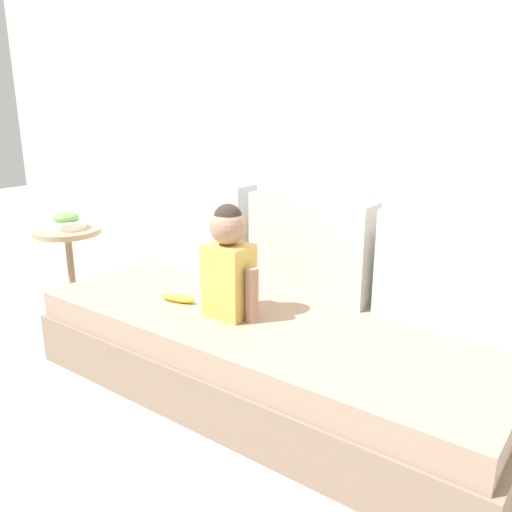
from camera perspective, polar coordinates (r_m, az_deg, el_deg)
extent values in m
plane|color=#B2ADA3|center=(2.46, 1.33, -13.98)|extent=(12.00, 12.00, 0.00)
cube|color=silver|center=(2.59, 8.96, 14.52)|extent=(5.30, 0.10, 2.32)
cube|color=#826C5B|center=(2.40, 1.35, -11.58)|extent=(2.10, 0.86, 0.23)
cube|color=gray|center=(2.32, 1.38, -7.69)|extent=(2.03, 0.84, 0.12)
cube|color=#B2BCC6|center=(2.85, -5.42, 3.33)|extent=(0.57, 0.16, 0.47)
cube|color=beige|center=(2.48, 5.86, 1.04)|extent=(0.60, 0.16, 0.46)
cube|color=#B2BCC6|center=(2.24, 20.30, -1.73)|extent=(0.60, 0.16, 0.46)
cube|color=gold|center=(2.24, -2.91, -2.59)|extent=(0.19, 0.15, 0.31)
sphere|color=#9E755B|center=(2.18, -3.00, 3.17)|extent=(0.15, 0.15, 0.15)
sphere|color=#2D231E|center=(2.17, -3.02, 4.05)|extent=(0.12, 0.12, 0.12)
cylinder|color=#9E755B|center=(2.33, -5.20, -2.89)|extent=(0.06, 0.06, 0.23)
cylinder|color=#9E755B|center=(2.18, -0.44, -4.18)|extent=(0.06, 0.06, 0.23)
ellipsoid|color=yellow|center=(2.45, -8.35, -4.44)|extent=(0.18, 0.08, 0.04)
cylinder|color=tan|center=(3.17, -19.50, 2.49)|extent=(0.37, 0.37, 0.03)
cylinder|color=#866E51|center=(3.24, -19.03, -2.13)|extent=(0.04, 0.04, 0.51)
cylinder|color=#866E51|center=(3.33, -18.63, -6.12)|extent=(0.20, 0.20, 0.02)
cylinder|color=silver|center=(3.16, -19.57, 3.19)|extent=(0.20, 0.20, 0.05)
ellipsoid|color=#669E4C|center=(3.15, -19.64, 3.90)|extent=(0.14, 0.14, 0.07)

